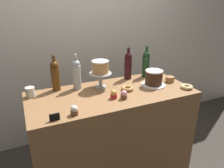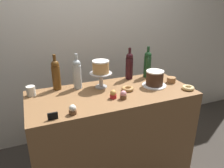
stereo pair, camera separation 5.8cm
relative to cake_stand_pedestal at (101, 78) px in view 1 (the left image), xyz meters
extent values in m
cube|color=silver|center=(0.05, 0.75, 0.26)|extent=(6.00, 0.05, 2.60)
cube|color=brown|center=(0.05, -0.15, -0.57)|extent=(1.47, 0.65, 0.94)
cylinder|color=#B2B2B7|center=(0.00, 0.00, -0.09)|extent=(0.11, 0.11, 0.01)
cylinder|color=#B2B2B7|center=(0.00, 0.00, -0.02)|extent=(0.04, 0.04, 0.12)
cylinder|color=#B2B2B7|center=(0.00, 0.00, 0.04)|extent=(0.21, 0.21, 0.01)
cylinder|color=tan|center=(0.00, 0.00, 0.10)|extent=(0.15, 0.15, 0.10)
cylinder|color=white|center=(0.00, 0.00, 0.16)|extent=(0.15, 0.15, 0.01)
cylinder|color=white|center=(0.48, -0.16, -0.09)|extent=(0.23, 0.23, 0.01)
cylinder|color=#3D2619|center=(0.48, -0.16, -0.02)|extent=(0.16, 0.16, 0.13)
cylinder|color=white|center=(0.48, -0.16, 0.05)|extent=(0.16, 0.16, 0.01)
cylinder|color=#5B3814|center=(-0.39, 0.11, 0.01)|extent=(0.08, 0.08, 0.22)
sphere|color=#5B3814|center=(-0.39, 0.11, 0.14)|extent=(0.07, 0.07, 0.07)
cylinder|color=#5B3814|center=(-0.39, 0.11, 0.19)|extent=(0.03, 0.03, 0.08)
cylinder|color=black|center=(0.35, 0.11, 0.01)|extent=(0.08, 0.08, 0.22)
sphere|color=black|center=(0.35, 0.11, 0.14)|extent=(0.07, 0.07, 0.07)
cylinder|color=black|center=(0.35, 0.11, 0.19)|extent=(0.03, 0.03, 0.08)
cylinder|color=#193D1E|center=(0.55, 0.09, 0.01)|extent=(0.08, 0.08, 0.22)
sphere|color=#193D1E|center=(0.55, 0.09, 0.14)|extent=(0.07, 0.07, 0.07)
cylinder|color=#193D1E|center=(0.55, 0.09, 0.19)|extent=(0.03, 0.03, 0.08)
cylinder|color=#B2BCC1|center=(-0.21, 0.06, 0.01)|extent=(0.08, 0.08, 0.22)
sphere|color=#B2BCC1|center=(-0.21, 0.06, 0.14)|extent=(0.07, 0.07, 0.07)
cylinder|color=#B2BCC1|center=(-0.21, 0.06, 0.19)|extent=(0.03, 0.03, 0.08)
cylinder|color=brown|center=(-0.35, -0.39, -0.08)|extent=(0.06, 0.06, 0.03)
sphere|color=white|center=(-0.35, -0.39, -0.05)|extent=(0.05, 0.05, 0.05)
cylinder|color=red|center=(0.01, -0.26, -0.08)|extent=(0.06, 0.06, 0.03)
sphere|color=#CC9347|center=(0.01, -0.26, -0.05)|extent=(0.05, 0.05, 0.05)
cylinder|color=brown|center=(0.09, -0.31, -0.08)|extent=(0.06, 0.06, 0.03)
sphere|color=pink|center=(0.09, -0.31, -0.05)|extent=(0.05, 0.05, 0.05)
torus|color=#E0C17F|center=(0.72, -0.35, -0.08)|extent=(0.11, 0.11, 0.03)
torus|color=#B27F47|center=(0.20, -0.16, -0.08)|extent=(0.11, 0.11, 0.03)
cylinder|color=olive|center=(0.69, -0.15, -0.09)|extent=(0.08, 0.08, 0.01)
cylinder|color=olive|center=(0.69, -0.15, -0.08)|extent=(0.08, 0.08, 0.01)
cylinder|color=olive|center=(0.69, -0.15, -0.07)|extent=(0.08, 0.08, 0.01)
cylinder|color=olive|center=(0.69, -0.15, -0.06)|extent=(0.08, 0.08, 0.01)
cylinder|color=olive|center=(0.69, -0.15, -0.05)|extent=(0.08, 0.08, 0.01)
cube|color=black|center=(-0.50, -0.42, -0.07)|extent=(0.07, 0.01, 0.05)
cylinder|color=silver|center=(-0.62, 0.05, -0.05)|extent=(0.08, 0.08, 0.08)
camera|label=1|loc=(-0.65, -1.72, 0.67)|focal=33.97mm
camera|label=2|loc=(-0.60, -1.74, 0.67)|focal=33.97mm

